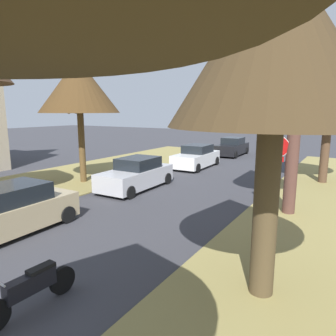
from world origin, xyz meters
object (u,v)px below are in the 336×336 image
Objects in this scene: parked_sedan_white at (196,157)px; parked_sedan_black at (232,147)px; parked_sedan_silver at (136,174)px; street_tree_right_far at (332,80)px; street_tree_right_mid_a at (276,42)px; stop_sign_far at (277,158)px; parked_motorcycle at (32,288)px; street_tree_left_mid_b at (79,86)px; street_tree_right_mid_b at (302,34)px; parked_sedan_tan at (8,212)px.

parked_sedan_white and parked_sedan_black have the same top height.
street_tree_right_far is at bearing 38.48° from parked_sedan_silver.
street_tree_right_mid_a reaches higher than parked_sedan_silver.
parked_sedan_black is at bearing 115.92° from stop_sign_far.
parked_sedan_white is at bearing 134.03° from stop_sign_far.
parked_sedan_silver is 2.17× the size of parked_motorcycle.
parked_sedan_silver is 1.00× the size of parked_sedan_white.
street_tree_left_mid_b is at bearing -103.00° from parked_sedan_black.
street_tree_left_mid_b reaches higher than stop_sign_far.
parked_sedan_silver and parked_sedan_white have the same top height.
stop_sign_far reaches higher than parked_sedan_black.
parked_sedan_silver is (-7.95, -6.32, -4.73)m from street_tree_right_far.
street_tree_left_mid_b reaches higher than parked_sedan_black.
street_tree_right_mid_b reaches higher than parked_motorcycle.
street_tree_right_mid_a is 1.53× the size of parked_sedan_silver.
street_tree_left_mid_b reaches higher than parked_sedan_tan.
parked_sedan_white is at bearing 121.90° from street_tree_right_mid_a.
parked_sedan_silver is at bearing 143.41° from street_tree_right_mid_a.
street_tree_right_mid_b reaches higher than parked_sedan_black.
street_tree_right_mid_b is at bearing -62.12° from parked_sedan_black.
street_tree_right_mid_b is 11.50m from parked_sedan_tan.
parked_sedan_white reaches higher than parked_motorcycle.
street_tree_right_mid_a is 10.77m from parked_sedan_silver.
street_tree_right_mid_b is 1.28× the size of street_tree_left_mid_b.
parked_sedan_black is (-7.89, 19.75, -4.43)m from street_tree_right_mid_a.
parked_sedan_tan and parked_sedan_white have the same top height.
parked_sedan_tan is 1.00× the size of parked_sedan_silver.
parked_sedan_silver is at bearing 8.13° from street_tree_left_mid_b.
parked_sedan_silver is at bearing -89.96° from parked_sedan_black.
street_tree_right_far is at bearing 89.68° from street_tree_right_mid_a.
parked_sedan_tan is (-7.28, -6.76, -5.80)m from street_tree_right_mid_b.
street_tree_right_far reaches higher than parked_sedan_silver.
parked_sedan_black is (-7.37, 13.93, -5.80)m from street_tree_right_mid_b.
parked_sedan_tan is at bearing -89.77° from parked_sedan_black.
street_tree_right_mid_b is (-0.52, 5.82, 1.37)m from street_tree_right_mid_a.
street_tree_left_mid_b is 1.47× the size of parked_sedan_silver.
parked_sedan_black is at bearing 111.78° from street_tree_right_mid_a.
street_tree_right_mid_a is 1.53× the size of parked_sedan_white.
stop_sign_far is 9.53m from parked_sedan_tan.
stop_sign_far is at bearing 43.83° from parked_sedan_tan.
street_tree_right_mid_b reaches higher than parked_sedan_white.
parked_sedan_black is (-6.88, 14.16, -1.46)m from stop_sign_far.
stop_sign_far is at bearing 72.53° from parked_motorcycle.
street_tree_right_mid_b is (0.49, 0.23, 4.34)m from stop_sign_far.
street_tree_right_mid_b is 1.88× the size of parked_sedan_black.
parked_sedan_white is (-0.14, 13.70, 0.00)m from parked_sedan_tan.
street_tree_right_mid_a is at bearing -84.87° from street_tree_right_mid_b.
parked_sedan_white is (-6.93, 7.17, -1.46)m from stop_sign_far.
street_tree_left_mid_b is 12.15m from parked_motorcycle.
street_tree_right_mid_b is 1.88× the size of parked_sedan_silver.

